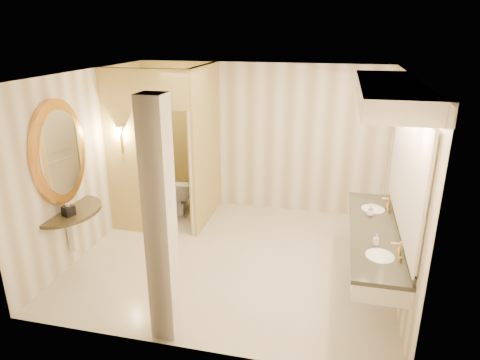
{
  "coord_description": "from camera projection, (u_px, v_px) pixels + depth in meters",
  "views": [
    {
      "loc": [
        1.38,
        -5.51,
        3.28
      ],
      "look_at": [
        0.05,
        0.2,
        1.17
      ],
      "focal_mm": 32.0,
      "sensor_mm": 36.0,
      "label": 1
    }
  ],
  "objects": [
    {
      "name": "floor",
      "position": [
        234.0,
        257.0,
        6.46
      ],
      "size": [
        4.5,
        4.5,
        0.0
      ],
      "primitive_type": "plane",
      "color": "silver",
      "rests_on": "ground"
    },
    {
      "name": "wall_sconce",
      "position": [
        120.0,
        132.0,
        6.67
      ],
      "size": [
        0.14,
        0.14,
        0.42
      ],
      "color": "gold",
      "rests_on": "toilet_closet"
    },
    {
      "name": "soap_bottle_a",
      "position": [
        376.0,
        240.0,
        4.98
      ],
      "size": [
        0.06,
        0.07,
        0.13
      ],
      "primitive_type": "imported",
      "rotation": [
        0.0,
        0.0,
        0.1
      ],
      "color": "beige",
      "rests_on": "vanity"
    },
    {
      "name": "soap_bottle_b",
      "position": [
        370.0,
        212.0,
        5.72
      ],
      "size": [
        0.13,
        0.13,
        0.13
      ],
      "primitive_type": "imported",
      "rotation": [
        0.0,
        0.0,
        -0.4
      ],
      "color": "silver",
      "rests_on": "vanity"
    },
    {
      "name": "tissue_box",
      "position": [
        68.0,
        211.0,
        5.76
      ],
      "size": [
        0.17,
        0.17,
        0.14
      ],
      "primitive_type": "cube",
      "rotation": [
        0.0,
        0.0,
        -0.34
      ],
      "color": "black",
      "rests_on": "console_shelf"
    },
    {
      "name": "soap_bottle_c",
      "position": [
        371.0,
        210.0,
        5.72
      ],
      "size": [
        0.09,
        0.09,
        0.19
      ],
      "primitive_type": "imported",
      "rotation": [
        0.0,
        0.0,
        0.23
      ],
      "color": "#C6B28C",
      "rests_on": "vanity"
    },
    {
      "name": "ceiling",
      "position": [
        233.0,
        74.0,
        5.54
      ],
      "size": [
        4.5,
        4.5,
        0.0
      ],
      "primitive_type": "plane",
      "rotation": [
        3.14,
        0.0,
        0.0
      ],
      "color": "white",
      "rests_on": "wall_back"
    },
    {
      "name": "console_shelf",
      "position": [
        62.0,
        177.0,
        5.8
      ],
      "size": [
        1.1,
        1.1,
        2.0
      ],
      "color": "black",
      "rests_on": "floor"
    },
    {
      "name": "toilet_closet",
      "position": [
        183.0,
        147.0,
        7.12
      ],
      "size": [
        1.5,
        1.55,
        2.7
      ],
      "color": "#E1C875",
      "rests_on": "floor"
    },
    {
      "name": "wall_right",
      "position": [
        402.0,
        185.0,
        5.52
      ],
      "size": [
        0.02,
        4.0,
        2.7
      ],
      "primitive_type": "cube",
      "color": "white",
      "rests_on": "floor"
    },
    {
      "name": "wall_left",
      "position": [
        90.0,
        162.0,
        6.48
      ],
      "size": [
        0.02,
        4.0,
        2.7
      ],
      "primitive_type": "cube",
      "color": "white",
      "rests_on": "floor"
    },
    {
      "name": "wall_front",
      "position": [
        184.0,
        237.0,
        4.17
      ],
      "size": [
        4.5,
        0.02,
        2.7
      ],
      "primitive_type": "cube",
      "color": "white",
      "rests_on": "floor"
    },
    {
      "name": "pillar",
      "position": [
        160.0,
        225.0,
        4.42
      ],
      "size": [
        0.27,
        0.27,
        2.7
      ],
      "primitive_type": "cube",
      "color": "white",
      "rests_on": "floor"
    },
    {
      "name": "toilet",
      "position": [
        181.0,
        196.0,
        7.86
      ],
      "size": [
        0.53,
        0.75,
        0.69
      ],
      "primitive_type": "imported",
      "rotation": [
        0.0,
        0.0,
        3.37
      ],
      "color": "white",
      "rests_on": "floor"
    },
    {
      "name": "vanity",
      "position": [
        385.0,
        173.0,
        5.11
      ],
      "size": [
        0.75,
        2.67,
        2.09
      ],
      "color": "white",
      "rests_on": "floor"
    },
    {
      "name": "wall_back",
      "position": [
        260.0,
        138.0,
        7.83
      ],
      "size": [
        4.5,
        0.02,
        2.7
      ],
      "primitive_type": "cube",
      "color": "white",
      "rests_on": "floor"
    }
  ]
}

